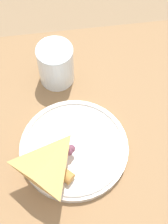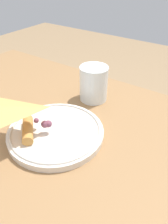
# 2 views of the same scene
# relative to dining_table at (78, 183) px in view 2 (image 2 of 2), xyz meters

# --- Properties ---
(dining_table) EXTENTS (1.25, 0.71, 0.71)m
(dining_table) POSITION_rel_dining_table_xyz_m (0.00, 0.00, 0.00)
(dining_table) COLOR olive
(dining_table) RESTS_ON ground_plane
(plate_pizza) EXTENTS (0.23, 0.23, 0.05)m
(plate_pizza) POSITION_rel_dining_table_xyz_m (-0.08, 0.02, 0.11)
(plate_pizza) COLOR silver
(plate_pizza) RESTS_ON dining_table
(milk_glass) EXTENTS (0.08, 0.08, 0.10)m
(milk_glass) POSITION_rel_dining_table_xyz_m (-0.09, 0.21, 0.15)
(milk_glass) COLOR white
(milk_glass) RESTS_ON dining_table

